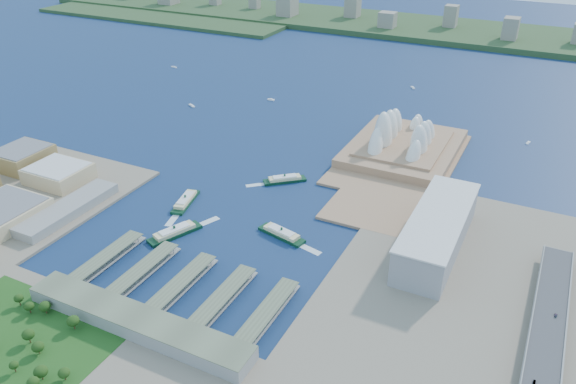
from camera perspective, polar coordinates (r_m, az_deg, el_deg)
The scene contains 22 objects.
ground at distance 556.96m, azimuth -7.23°, elevation -4.90°, with size 3000.00×3000.00×0.00m, color #0D1A3F.
east_land at distance 450.17m, azimuth 16.37°, elevation -15.41°, with size 240.00×500.00×3.00m, color gray.
peninsula at distance 726.68m, azimuth 11.35°, elevation 3.36°, with size 135.00×220.00×3.00m, color #A07857.
far_shore at distance 1417.99m, azimuth 15.68°, elevation 15.54°, with size 2200.00×260.00×12.00m, color #2D4926.
opera_house at distance 732.91m, azimuth 11.83°, elevation 6.15°, with size 134.00×180.00×58.00m, color white, non-canonical shape.
toaster_building at distance 546.38m, azimuth 14.91°, elevation -3.91°, with size 45.00×155.00×35.00m, color gray.
expressway at distance 438.04m, azimuth 24.20°, elevation -17.31°, with size 26.00×340.00×11.85m, color gray, non-canonical shape.
ferry_wharves at distance 498.76m, azimuth -10.64°, elevation -9.09°, with size 184.00×90.00×9.30m, color #5A644B, non-canonical shape.
terminal_building at distance 461.20m, azimuth -15.06°, elevation -12.66°, with size 200.00×28.00×12.00m, color gray.
park at distance 480.91m, azimuth -26.42°, elevation -12.83°, with size 150.00×110.00×16.00m, color #194714, non-canonical shape.
far_skyline at distance 1392.00m, azimuth 15.68°, elevation 16.73°, with size 1900.00×140.00×55.00m, color gray, non-canonical shape.
ferry_a at distance 622.45m, azimuth -10.39°, elevation -0.73°, with size 13.37×52.53×9.93m, color #0D341C, non-canonical shape.
ferry_b at distance 657.45m, azimuth -0.33°, elevation 1.44°, with size 12.76×50.12×9.48m, color #0D341C, non-canonical shape.
ferry_c at distance 568.81m, azimuth -11.46°, elevation -3.87°, with size 14.29×56.13×10.61m, color #0D341C, non-canonical shape.
ferry_d at distance 556.19m, azimuth -0.66°, elevation -4.08°, with size 13.24×52.02×9.84m, color #0D341C, non-canonical shape.
boat_a at distance 905.21m, azimuth -9.75°, elevation 8.67°, with size 3.77×15.09×2.91m, color white, non-canonical shape.
boat_b at distance 918.73m, azimuth -1.74°, elevation 9.38°, with size 4.02×11.49×3.10m, color white, non-canonical shape.
boat_c at distance 824.90m, azimuth 23.21°, elevation 4.63°, with size 3.10×10.63×2.39m, color white, non-canonical shape.
boat_d at distance 1116.59m, azimuth -11.51°, elevation 12.35°, with size 3.11×14.21×2.40m, color white, non-canonical shape.
boat_e at distance 999.38m, azimuth 12.56°, elevation 10.33°, with size 3.86×12.14×2.98m, color white, non-canonical shape.
car_b at distance 427.69m, azimuth 23.74°, elevation -17.27°, with size 1.49×4.27×1.41m, color slate.
car_c at distance 488.40m, azimuth 25.57°, elevation -11.20°, with size 1.97×4.85×1.41m, color slate.
Camera 1 is at (268.31, -379.45, 306.96)m, focal length 35.00 mm.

